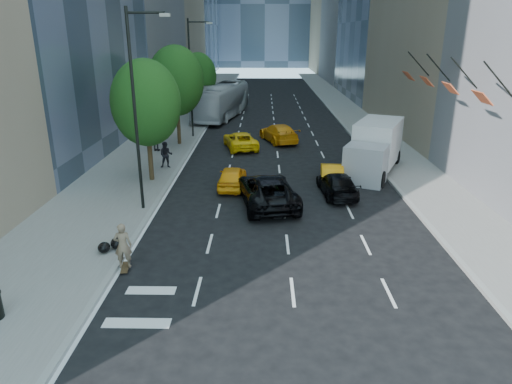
{
  "coord_description": "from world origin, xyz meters",
  "views": [
    {
      "loc": [
        -0.09,
        -18.56,
        8.94
      ],
      "look_at": [
        -0.45,
        2.5,
        1.6
      ],
      "focal_mm": 32.0,
      "sensor_mm": 36.0,
      "label": 1
    }
  ],
  "objects_px": {
    "skateboarder": "(123,249)",
    "box_truck": "(375,148)",
    "city_bus": "(222,101)",
    "black_sedan_mercedes": "(337,184)",
    "black_sedan_lincoln": "(267,190)"
  },
  "relations": [
    {
      "from": "black_sedan_lincoln",
      "to": "box_truck",
      "type": "distance_m",
      "value": 9.61
    },
    {
      "from": "skateboarder",
      "to": "box_truck",
      "type": "height_order",
      "value": "box_truck"
    },
    {
      "from": "skateboarder",
      "to": "city_bus",
      "type": "relative_size",
      "value": 0.14
    },
    {
      "from": "black_sedan_mercedes",
      "to": "box_truck",
      "type": "height_order",
      "value": "box_truck"
    },
    {
      "from": "black_sedan_mercedes",
      "to": "box_truck",
      "type": "distance_m",
      "value": 5.68
    },
    {
      "from": "skateboarder",
      "to": "black_sedan_mercedes",
      "type": "relative_size",
      "value": 0.42
    },
    {
      "from": "box_truck",
      "to": "skateboarder",
      "type": "bearing_deg",
      "value": -108.88
    },
    {
      "from": "black_sedan_mercedes",
      "to": "box_truck",
      "type": "xyz_separation_m",
      "value": [
        3.13,
        4.61,
        1.06
      ]
    },
    {
      "from": "black_sedan_lincoln",
      "to": "black_sedan_mercedes",
      "type": "bearing_deg",
      "value": -167.73
    },
    {
      "from": "city_bus",
      "to": "box_truck",
      "type": "xyz_separation_m",
      "value": [
        12.13,
        -21.3,
        -0.14
      ]
    },
    {
      "from": "skateboarder",
      "to": "black_sedan_lincoln",
      "type": "xyz_separation_m",
      "value": [
        5.72,
        7.47,
        -0.11
      ]
    },
    {
      "from": "black_sedan_lincoln",
      "to": "black_sedan_mercedes",
      "type": "xyz_separation_m",
      "value": [
        4.08,
        1.68,
        -0.17
      ]
    },
    {
      "from": "skateboarder",
      "to": "box_truck",
      "type": "bearing_deg",
      "value": -142.56
    },
    {
      "from": "skateboarder",
      "to": "black_sedan_mercedes",
      "type": "bearing_deg",
      "value": -146.32
    },
    {
      "from": "black_sedan_mercedes",
      "to": "box_truck",
      "type": "relative_size",
      "value": 0.6
    }
  ]
}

